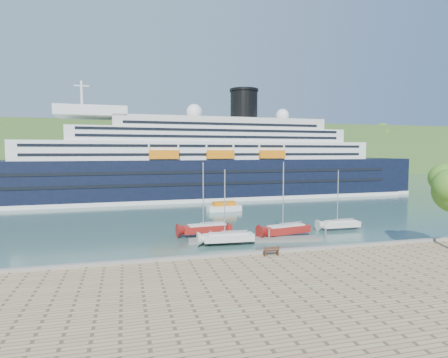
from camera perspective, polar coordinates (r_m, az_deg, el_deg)
ground at (r=40.20m, az=10.10°, el=-12.10°), size 400.00×400.00×0.00m
far_hillside at (r=180.71m, az=-9.58°, el=4.39°), size 400.00×50.00×24.00m
quay_coping at (r=39.72m, az=10.25°, el=-10.58°), size 220.00×0.50×0.30m
cruise_ship at (r=89.89m, az=-4.52°, el=5.53°), size 119.17×21.14×26.65m
park_bench at (r=37.71m, az=7.17°, el=-10.77°), size 1.64×0.75×1.03m
floating_pontoon at (r=47.65m, az=4.69°, el=-9.23°), size 16.65×4.66×0.37m
sailboat_white_near at (r=44.97m, az=0.71°, el=-4.60°), size 6.84×2.25×8.71m
sailboat_red at (r=49.81m, az=9.49°, el=-3.37°), size 7.55×3.28×9.44m
sailboat_white_far at (r=56.04m, az=17.33°, el=-3.32°), size 6.36×1.90×8.17m
tender_launch at (r=70.86m, az=0.02°, el=-4.18°), size 6.66×2.76×1.80m
sailboat_extra at (r=49.82m, az=-2.62°, el=-3.35°), size 7.40×2.60×9.38m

